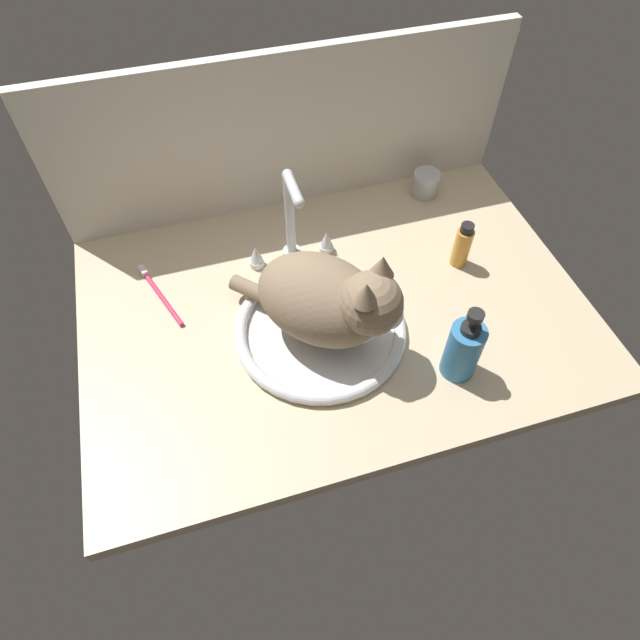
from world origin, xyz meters
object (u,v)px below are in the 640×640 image
sink_basin (320,329)px  amber_bottle (462,246)px  soap_pump_bottle (463,350)px  toothbrush (160,294)px  faucet (291,229)px  cat (331,301)px  metal_jar (426,184)px

sink_basin → amber_bottle: (34.16, 9.51, 4.01)cm
sink_basin → soap_pump_bottle: 27.36cm
toothbrush → faucet: bearing=3.7°
amber_bottle → sink_basin: bearing=-164.4°
cat → soap_pump_bottle: 25.06cm
cat → soap_pump_bottle: bearing=-34.3°
faucet → toothbrush: size_ratio=1.29×
cat → soap_pump_bottle: size_ratio=1.79×
sink_basin → amber_bottle: amber_bottle is taller
metal_jar → soap_pump_bottle: (-14.39, -48.34, 3.41)cm
metal_jar → amber_bottle: bearing=-95.3°
cat → toothbrush: size_ratio=1.68×
sink_basin → faucet: 21.91cm
soap_pump_bottle → toothbrush: (-50.94, 33.96, -5.85)cm
soap_pump_bottle → toothbrush: bearing=146.3°
amber_bottle → toothbrush: (-63.18, 8.99, -4.48)cm
amber_bottle → soap_pump_bottle: soap_pump_bottle is taller
faucet → soap_pump_bottle: (21.92, -35.84, -2.67)cm
cat → metal_jar: cat is taller
sink_basin → toothbrush: (-29.02, 18.50, -0.47)cm
cat → metal_jar: size_ratio=4.81×
faucet → soap_pump_bottle: faucet is taller
cat → toothbrush: (-30.58, 20.10, -10.44)cm
sink_basin → toothbrush: bearing=147.5°
faucet → amber_bottle: bearing=-17.6°
amber_bottle → soap_pump_bottle: size_ratio=0.65×
cat → soap_pump_bottle: (20.36, -13.86, -4.59)cm
sink_basin → toothbrush: sink_basin is taller
sink_basin → amber_bottle: bearing=15.6°
sink_basin → toothbrush: size_ratio=1.87×
soap_pump_bottle → toothbrush: 61.50cm
sink_basin → cat: cat is taller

